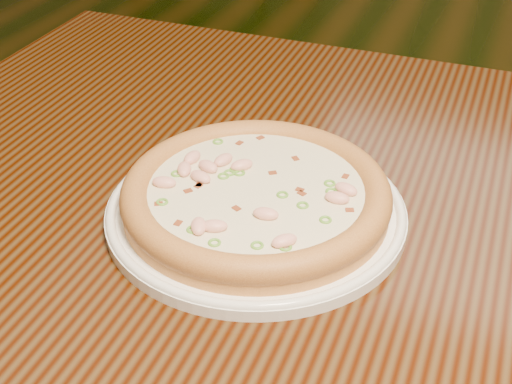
% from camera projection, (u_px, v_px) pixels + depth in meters
% --- Properties ---
extents(ground, '(9.00, 9.00, 0.00)m').
position_uv_depth(ground, '(394.00, 305.00, 1.69)').
color(ground, black).
extents(hero_table, '(1.20, 0.80, 0.75)m').
position_uv_depth(hero_table, '(376.00, 288.00, 0.77)').
color(hero_table, black).
rests_on(hero_table, ground).
extents(plate, '(0.30, 0.30, 0.02)m').
position_uv_depth(plate, '(256.00, 210.00, 0.71)').
color(plate, white).
rests_on(plate, hero_table).
extents(pizza, '(0.27, 0.27, 0.03)m').
position_uv_depth(pizza, '(256.00, 195.00, 0.70)').
color(pizza, tan).
rests_on(pizza, plate).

